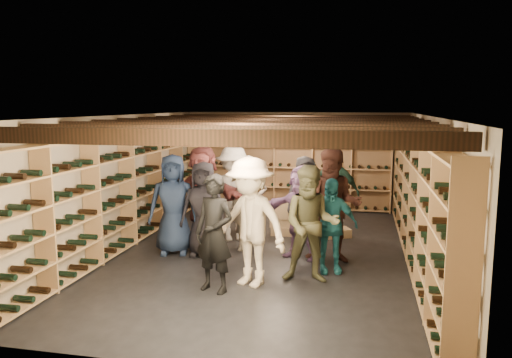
{
  "coord_description": "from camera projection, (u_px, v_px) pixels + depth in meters",
  "views": [
    {
      "loc": [
        1.63,
        -8.39,
        2.6
      ],
      "look_at": [
        -0.19,
        0.2,
        1.28
      ],
      "focal_mm": 35.0,
      "sensor_mm": 36.0,
      "label": 1
    }
  ],
  "objects": [
    {
      "name": "person_12",
      "position": [
        305.0,
        196.0,
        9.86
      ],
      "size": [
        0.92,
        0.79,
        1.6
      ],
      "primitive_type": "imported",
      "rotation": [
        0.0,
        0.0,
        0.43
      ],
      "color": "#2D2D32",
      "rests_on": "ground"
    },
    {
      "name": "person_8",
      "position": [
        334.0,
        205.0,
        8.21
      ],
      "size": [
        0.95,
        0.76,
        1.9
      ],
      "primitive_type": "imported",
      "rotation": [
        0.0,
        0.0,
        -0.04
      ],
      "color": "#43231B",
      "rests_on": "ground"
    },
    {
      "name": "wine_rack_left",
      "position": [
        128.0,
        188.0,
        9.2
      ],
      "size": [
        0.32,
        7.5,
        2.15
      ],
      "color": "tan",
      "rests_on": "ground"
    },
    {
      "name": "wine_rack_back",
      "position": [
        294.0,
        166.0,
        12.38
      ],
      "size": [
        4.7,
        0.3,
        2.15
      ],
      "color": "tan",
      "rests_on": "ground"
    },
    {
      "name": "wine_rack_right",
      "position": [
        418.0,
        198.0,
        8.15
      ],
      "size": [
        0.32,
        7.5,
        2.15
      ],
      "color": "tan",
      "rests_on": "ground"
    },
    {
      "name": "ceiling",
      "position": [
        264.0,
        116.0,
        8.48
      ],
      "size": [
        5.5,
        8.0,
        0.01
      ],
      "primitive_type": "cube",
      "color": "beige",
      "rests_on": "walls"
    },
    {
      "name": "person_7",
      "position": [
        250.0,
        204.0,
        8.83
      ],
      "size": [
        0.66,
        0.47,
        1.7
      ],
      "primitive_type": "imported",
      "rotation": [
        0.0,
        0.0,
        0.11
      ],
      "color": "gray",
      "rests_on": "ground"
    },
    {
      "name": "person_2",
      "position": [
        311.0,
        224.0,
        7.26
      ],
      "size": [
        0.88,
        0.71,
        1.73
      ],
      "primitive_type": "imported",
      "rotation": [
        0.0,
        0.0,
        0.07
      ],
      "color": "brown",
      "rests_on": "ground"
    },
    {
      "name": "person_1",
      "position": [
        214.0,
        234.0,
        6.9
      ],
      "size": [
        0.7,
        0.57,
        1.66
      ],
      "primitive_type": "imported",
      "rotation": [
        0.0,
        0.0,
        -0.33
      ],
      "color": "black",
      "rests_on": "ground"
    },
    {
      "name": "ceiling_joists",
      "position": [
        264.0,
        124.0,
        8.5
      ],
      "size": [
        5.4,
        7.12,
        0.18
      ],
      "color": "black",
      "rests_on": "ground"
    },
    {
      "name": "person_10",
      "position": [
        333.0,
        193.0,
        9.73
      ],
      "size": [
        1.06,
        0.52,
        1.76
      ],
      "primitive_type": "imported",
      "rotation": [
        0.0,
        0.0,
        -0.09
      ],
      "color": "#204334",
      "rests_on": "ground"
    },
    {
      "name": "crate_stack_right",
      "position": [
        251.0,
        220.0,
        10.16
      ],
      "size": [
        0.57,
        0.44,
        0.51
      ],
      "rotation": [
        0.0,
        0.0,
        -0.25
      ],
      "color": "tan",
      "rests_on": "ground"
    },
    {
      "name": "person_9",
      "position": [
        234.0,
        194.0,
        9.52
      ],
      "size": [
        1.35,
        1.11,
        1.82
      ],
      "primitive_type": "imported",
      "rotation": [
        0.0,
        0.0,
        0.44
      ],
      "color": "beige",
      "rests_on": "ground"
    },
    {
      "name": "walls",
      "position": [
        264.0,
        186.0,
        8.66
      ],
      "size": [
        5.52,
        8.02,
        2.4
      ],
      "color": "tan",
      "rests_on": "ground"
    },
    {
      "name": "person_11",
      "position": [
        301.0,
        212.0,
        8.42
      ],
      "size": [
        1.55,
        0.97,
        1.6
      ],
      "primitive_type": "imported",
      "rotation": [
        0.0,
        0.0,
        -0.37
      ],
      "color": "#815A8E",
      "rests_on": "ground"
    },
    {
      "name": "person_3",
      "position": [
        250.0,
        222.0,
        7.12
      ],
      "size": [
        1.38,
        1.11,
        1.86
      ],
      "primitive_type": "imported",
      "rotation": [
        0.0,
        0.0,
        -0.41
      ],
      "color": "beige",
      "rests_on": "ground"
    },
    {
      "name": "person_6",
      "position": [
        173.0,
        204.0,
        8.67
      ],
      "size": [
        0.97,
        0.75,
        1.75
      ],
      "primitive_type": "imported",
      "rotation": [
        0.0,
        0.0,
        0.25
      ],
      "color": "#1C2B48",
      "rests_on": "ground"
    },
    {
      "name": "crate_stack_left",
      "position": [
        284.0,
        218.0,
        10.01
      ],
      "size": [
        0.52,
        0.36,
        0.68
      ],
      "rotation": [
        0.0,
        0.0,
        0.06
      ],
      "color": "tan",
      "rests_on": "ground"
    },
    {
      "name": "ground",
      "position": [
        264.0,
        252.0,
        8.84
      ],
      "size": [
        8.0,
        8.0,
        0.0
      ],
      "primitive_type": "plane",
      "color": "black",
      "rests_on": "ground"
    },
    {
      "name": "crate_loose",
      "position": [
        337.0,
        233.0,
        9.85
      ],
      "size": [
        0.59,
        0.51,
        0.17
      ],
      "primitive_type": "cube",
      "rotation": [
        0.0,
        0.0,
        0.43
      ],
      "color": "tan",
      "rests_on": "ground"
    },
    {
      "name": "person_4",
      "position": [
        330.0,
        225.0,
        7.71
      ],
      "size": [
        0.93,
        0.58,
        1.48
      ],
      "primitive_type": "imported",
      "rotation": [
        0.0,
        0.0,
        0.26
      ],
      "color": "teal",
      "rests_on": "ground"
    },
    {
      "name": "person_0",
      "position": [
        204.0,
        209.0,
        8.56
      ],
      "size": [
        0.81,
        0.54,
        1.64
      ],
      "primitive_type": "imported",
      "rotation": [
        0.0,
        0.0,
        0.03
      ],
      "color": "black",
      "rests_on": "ground"
    },
    {
      "name": "person_5",
      "position": [
        203.0,
        196.0,
        9.08
      ],
      "size": [
        1.81,
        0.86,
        1.87
      ],
      "primitive_type": "imported",
      "rotation": [
        0.0,
        0.0,
        -0.18
      ],
      "color": "brown",
      "rests_on": "ground"
    }
  ]
}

